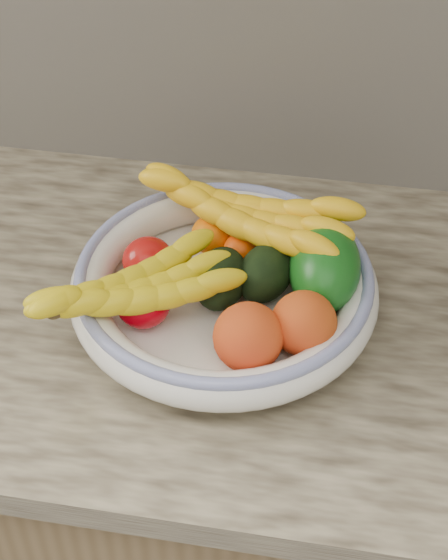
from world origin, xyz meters
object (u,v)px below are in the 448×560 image
fruit_bowl (224,287)px  banana_bunch_back (243,218)px  green_mango (325,267)px  banana_bunch_front (134,294)px

fruit_bowl → banana_bunch_back: (0.01, 0.09, 0.04)m
green_mango → banana_bunch_front: bearing=-163.0°
green_mango → banana_bunch_back: size_ratio=0.43×
banana_bunch_front → green_mango: bearing=-14.4°
banana_bunch_back → banana_bunch_front: bearing=-108.0°
fruit_bowl → green_mango: green_mango is taller
banana_bunch_back → fruit_bowl: bearing=-79.5°
green_mango → banana_bunch_front: (-0.22, -0.09, 0.01)m
fruit_bowl → banana_bunch_back: bearing=83.9°
banana_bunch_back → banana_bunch_front: size_ratio=1.15×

